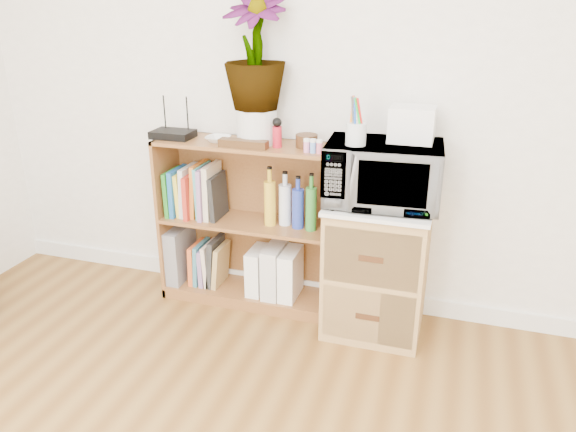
% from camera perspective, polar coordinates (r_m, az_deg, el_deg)
% --- Properties ---
extents(skirting_board, '(4.00, 0.02, 0.10)m').
position_cam_1_polar(skirting_board, '(3.38, 2.53, -7.38)').
color(skirting_board, white).
rests_on(skirting_board, ground).
extents(bookshelf, '(1.00, 0.30, 0.95)m').
position_cam_1_polar(bookshelf, '(3.17, -4.12, -0.90)').
color(bookshelf, brown).
rests_on(bookshelf, ground).
extents(wicker_unit, '(0.50, 0.45, 0.70)m').
position_cam_1_polar(wicker_unit, '(2.98, 8.99, -5.31)').
color(wicker_unit, '#9E7542').
rests_on(wicker_unit, ground).
extents(microwave, '(0.58, 0.42, 0.31)m').
position_cam_1_polar(microwave, '(2.78, 9.59, 4.25)').
color(microwave, white).
rests_on(microwave, wicker_unit).
extents(pen_cup, '(0.10, 0.10, 0.11)m').
position_cam_1_polar(pen_cup, '(2.67, 6.92, 8.31)').
color(pen_cup, silver).
rests_on(pen_cup, microwave).
extents(small_appliance, '(0.21, 0.18, 0.17)m').
position_cam_1_polar(small_appliance, '(2.78, 12.49, 9.10)').
color(small_appliance, white).
rests_on(small_appliance, microwave).
extents(router, '(0.22, 0.15, 0.04)m').
position_cam_1_polar(router, '(3.18, -11.61, 8.15)').
color(router, black).
rests_on(router, bookshelf).
extents(white_bowl, '(0.13, 0.13, 0.03)m').
position_cam_1_polar(white_bowl, '(3.05, -7.11, 7.77)').
color(white_bowl, silver).
rests_on(white_bowl, bookshelf).
extents(plant_pot, '(0.21, 0.21, 0.18)m').
position_cam_1_polar(plant_pot, '(3.00, -3.19, 9.14)').
color(plant_pot, silver).
rests_on(plant_pot, bookshelf).
extents(potted_plant, '(0.33, 0.33, 0.58)m').
position_cam_1_polar(potted_plant, '(2.94, -3.35, 16.42)').
color(potted_plant, '#366729').
rests_on(potted_plant, plant_pot).
extents(trinket_box, '(0.26, 0.06, 0.04)m').
position_cam_1_polar(trinket_box, '(2.92, -4.56, 7.33)').
color(trinket_box, '#37200F').
rests_on(trinket_box, bookshelf).
extents(kokeshi_doll, '(0.05, 0.05, 0.11)m').
position_cam_1_polar(kokeshi_doll, '(2.91, -1.11, 8.03)').
color(kokeshi_doll, red).
rests_on(kokeshi_doll, bookshelf).
extents(wooden_bowl, '(0.11, 0.11, 0.07)m').
position_cam_1_polar(wooden_bowl, '(2.92, 1.90, 7.64)').
color(wooden_bowl, '#39200F').
rests_on(wooden_bowl, bookshelf).
extents(paint_jars, '(0.11, 0.04, 0.06)m').
position_cam_1_polar(paint_jars, '(2.81, 2.55, 6.99)').
color(paint_jars, pink).
rests_on(paint_jars, bookshelf).
extents(file_box, '(0.10, 0.26, 0.33)m').
position_cam_1_polar(file_box, '(3.45, -10.95, -3.70)').
color(file_box, slate).
rests_on(file_box, bookshelf).
extents(magazine_holder_left, '(0.08, 0.21, 0.26)m').
position_cam_1_polar(magazine_holder_left, '(3.26, -3.10, -5.50)').
color(magazine_holder_left, white).
rests_on(magazine_holder_left, bookshelf).
extents(magazine_holder_mid, '(0.09, 0.24, 0.30)m').
position_cam_1_polar(magazine_holder_mid, '(3.22, -1.38, -5.50)').
color(magazine_holder_mid, silver).
rests_on(magazine_holder_mid, bookshelf).
extents(magazine_holder_right, '(0.09, 0.23, 0.28)m').
position_cam_1_polar(magazine_holder_right, '(3.20, 0.27, -5.87)').
color(magazine_holder_right, white).
rests_on(magazine_holder_right, bookshelf).
extents(cookbooks, '(0.31, 0.20, 0.31)m').
position_cam_1_polar(cookbooks, '(3.24, -9.28, 2.45)').
color(cookbooks, '#217920').
rests_on(cookbooks, bookshelf).
extents(liquor_bottles, '(0.30, 0.07, 0.32)m').
position_cam_1_polar(liquor_bottles, '(3.03, 0.19, 1.61)').
color(liquor_bottles, gold).
rests_on(liquor_bottles, bookshelf).
extents(lower_books, '(0.20, 0.19, 0.29)m').
position_cam_1_polar(lower_books, '(3.38, -8.02, -4.72)').
color(lower_books, '#D65825').
rests_on(lower_books, bookshelf).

